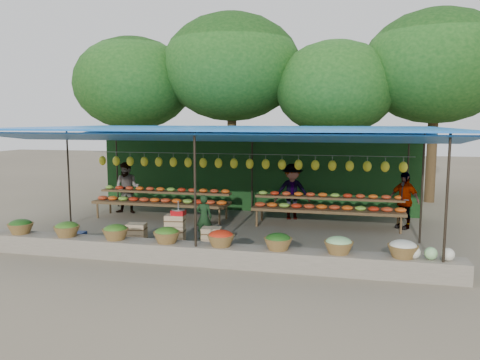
% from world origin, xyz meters
% --- Properties ---
extents(ground, '(60.00, 60.00, 0.00)m').
position_xyz_m(ground, '(0.00, 0.00, 0.00)').
color(ground, '#695F4E').
rests_on(ground, ground).
extents(stone_curb, '(10.60, 0.55, 0.40)m').
position_xyz_m(stone_curb, '(0.00, -2.75, 0.20)').
color(stone_curb, '#6A6455').
rests_on(stone_curb, ground).
extents(stall_canopy, '(10.80, 6.60, 2.82)m').
position_xyz_m(stall_canopy, '(-0.00, 0.07, 2.67)').
color(stall_canopy, black).
rests_on(stall_canopy, ground).
extents(produce_baskets, '(8.98, 0.58, 0.34)m').
position_xyz_m(produce_baskets, '(-0.10, -2.75, 0.56)').
color(produce_baskets, brown).
rests_on(produce_baskets, stone_curb).
extents(netting_backdrop, '(10.60, 0.06, 2.50)m').
position_xyz_m(netting_backdrop, '(0.00, 3.15, 1.25)').
color(netting_backdrop, '#1C4518').
rests_on(netting_backdrop, ground).
extents(tree_row, '(16.51, 5.50, 7.12)m').
position_xyz_m(tree_row, '(0.50, 6.09, 4.70)').
color(tree_row, '#372614').
rests_on(tree_row, ground).
extents(fruit_table_left, '(4.21, 0.95, 0.93)m').
position_xyz_m(fruit_table_left, '(-2.49, 1.35, 0.61)').
color(fruit_table_left, '#47351C').
rests_on(fruit_table_left, ground).
extents(fruit_table_right, '(4.21, 0.95, 0.93)m').
position_xyz_m(fruit_table_right, '(2.51, 1.35, 0.61)').
color(fruit_table_right, '#47351C').
rests_on(fruit_table_right, ground).
extents(crate_counter, '(2.39, 0.40, 0.77)m').
position_xyz_m(crate_counter, '(-0.97, -1.64, 0.31)').
color(crate_counter, tan).
rests_on(crate_counter, ground).
extents(weighing_scale, '(0.32, 0.32, 0.34)m').
position_xyz_m(weighing_scale, '(-0.85, -1.64, 0.85)').
color(weighing_scale, red).
rests_on(weighing_scale, crate_counter).
extents(vendor_seated, '(0.42, 0.29, 1.14)m').
position_xyz_m(vendor_seated, '(-0.48, -0.80, 0.57)').
color(vendor_seated, '#183419').
rests_on(vendor_seated, ground).
extents(customer_left, '(0.86, 0.69, 1.66)m').
position_xyz_m(customer_left, '(-3.89, 1.82, 0.83)').
color(customer_left, slate).
rests_on(customer_left, ground).
extents(customer_mid, '(1.21, 0.87, 1.70)m').
position_xyz_m(customer_mid, '(1.40, 2.15, 0.85)').
color(customer_mid, slate).
rests_on(customer_mid, ground).
extents(customer_right, '(0.97, 0.90, 1.59)m').
position_xyz_m(customer_right, '(4.58, 1.61, 0.80)').
color(customer_right, slate).
rests_on(customer_right, ground).
extents(blue_crate_front, '(0.62, 0.52, 0.32)m').
position_xyz_m(blue_crate_front, '(-4.47, -2.40, 0.16)').
color(blue_crate_front, navy).
rests_on(blue_crate_front, ground).
extents(blue_crate_back, '(0.46, 0.35, 0.26)m').
position_xyz_m(blue_crate_back, '(-3.47, -1.81, 0.13)').
color(blue_crate_back, navy).
rests_on(blue_crate_back, ground).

